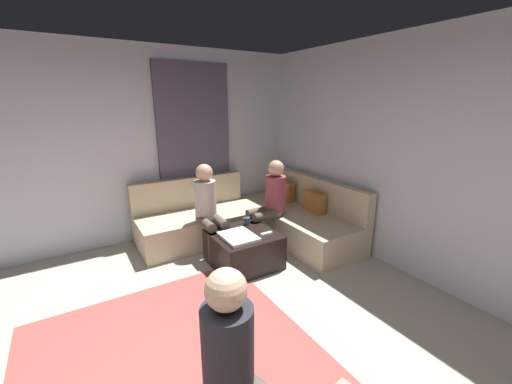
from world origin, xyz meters
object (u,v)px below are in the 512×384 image
Objects in this scene: game_remote at (267,234)px; sectional_couch at (254,219)px; ottoman at (244,249)px; person_on_couch_back at (270,200)px; person_on_armchair at (240,370)px; coffee_mug at (247,221)px; person_on_couch_side at (209,207)px.

sectional_couch is at bearing 158.38° from game_remote.
game_remote is at bearing 50.71° from ottoman.
game_remote is at bearing -21.62° from sectional_couch.
game_remote is 0.67m from person_on_couch_back.
person_on_armchair is (1.77, -1.33, 0.21)m from game_remote.
sectional_couch is 2.12× the size of person_on_couch_back.
coffee_mug is 0.47m from person_on_couch_back.
ottoman is at bearing 115.27° from person_on_couch_side.
person_on_couch_side is at bearing 78.59° from person_on_couch_back.
game_remote is 0.84m from person_on_couch_side.
person_on_armchair reaches higher than game_remote.
person_on_couch_side is (-0.17, -0.83, 0.00)m from person_on_couch_back.
sectional_couch is at bearing 9.89° from person_on_couch_back.
person_on_couch_side is (-0.27, -0.41, 0.19)m from coffee_mug.
sectional_couch is 2.12× the size of person_on_couch_side.
sectional_couch is 3.36× the size of ottoman.
coffee_mug reaches higher than game_remote.
person_on_armchair reaches higher than sectional_couch.
person_on_couch_side is (0.15, -0.78, 0.38)m from sectional_couch.
person_on_couch_side is at bearing -122.24° from person_on_armchair.
person_on_couch_back is at bearing -139.43° from person_on_armchair.
sectional_couch is 3.09m from person_on_armchair.
game_remote is (0.40, 0.04, -0.04)m from coffee_mug.
person_on_armchair is (2.59, -1.66, 0.36)m from sectional_couch.
ottoman is 0.63× the size of person_on_couch_back.
person_on_couch_back is (-0.32, 0.60, 0.45)m from ottoman.
person_on_couch_back reaches higher than ottoman.
game_remote reaches higher than ottoman.
game_remote is at bearing 5.71° from coffee_mug.
ottoman is at bearing 118.43° from person_on_couch_back.
person_on_armchair is at bearing -30.75° from coffee_mug.
person_on_couch_side is at bearing -146.07° from game_remote.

